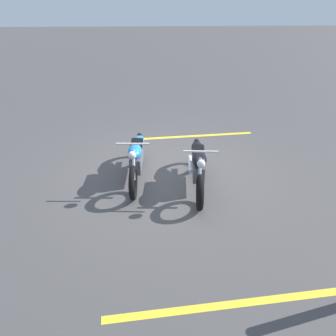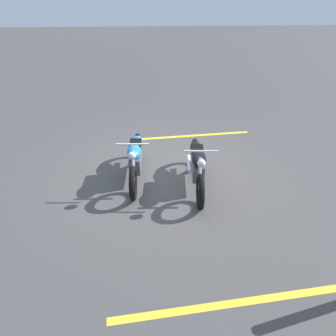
# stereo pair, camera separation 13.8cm
# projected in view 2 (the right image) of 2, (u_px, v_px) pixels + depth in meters

# --- Properties ---
(ground_plane) EXTENTS (60.00, 60.00, 0.00)m
(ground_plane) POSITION_uv_depth(u_px,v_px,m) (165.00, 171.00, 7.34)
(ground_plane) COLOR #474444
(motorcycle_bright_foreground) EXTENTS (2.23, 0.62, 1.04)m
(motorcycle_bright_foreground) POSITION_uv_depth(u_px,v_px,m) (135.00, 157.00, 6.91)
(motorcycle_bright_foreground) COLOR black
(motorcycle_bright_foreground) RESTS_ON ground
(motorcycle_dark_foreground) EXTENTS (2.23, 0.62, 1.04)m
(motorcycle_dark_foreground) POSITION_uv_depth(u_px,v_px,m) (197.00, 164.00, 6.65)
(motorcycle_dark_foreground) COLOR black
(motorcycle_dark_foreground) RESTS_ON ground
(parking_stripe_near) EXTENTS (0.43, 3.20, 0.01)m
(parking_stripe_near) POSITION_uv_depth(u_px,v_px,m) (192.00, 136.00, 9.06)
(parking_stripe_near) COLOR yellow
(parking_stripe_near) RESTS_ON ground
(parking_stripe_mid) EXTENTS (0.43, 3.20, 0.01)m
(parking_stripe_mid) POSITION_uv_depth(u_px,v_px,m) (232.00, 304.00, 4.27)
(parking_stripe_mid) COLOR yellow
(parking_stripe_mid) RESTS_ON ground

